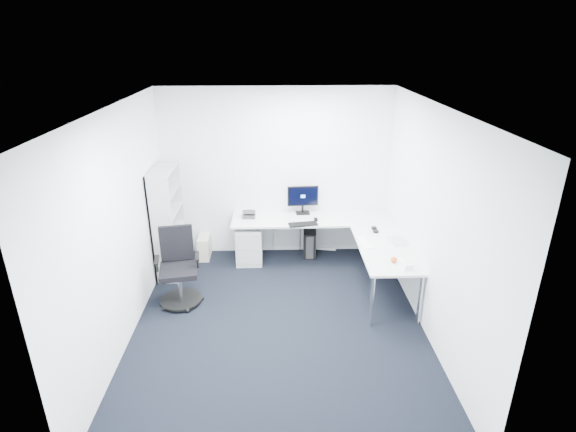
{
  "coord_description": "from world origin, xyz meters",
  "views": [
    {
      "loc": [
        -0.04,
        -4.75,
        3.42
      ],
      "look_at": [
        0.15,
        1.05,
        1.05
      ],
      "focal_mm": 28.0,
      "sensor_mm": 36.0,
      "label": 1
    }
  ],
  "objects_px": {
    "bookshelf": "(168,222)",
    "laptop": "(399,235)",
    "monitor": "(303,200)",
    "l_desk": "(313,248)",
    "task_chair": "(178,269)"
  },
  "relations": [
    {
      "from": "l_desk",
      "to": "task_chair",
      "type": "xyz_separation_m",
      "value": [
        -1.88,
        -0.86,
        0.16
      ]
    },
    {
      "from": "l_desk",
      "to": "laptop",
      "type": "height_order",
      "value": "laptop"
    },
    {
      "from": "monitor",
      "to": "laptop",
      "type": "xyz_separation_m",
      "value": [
        1.26,
        -1.1,
        -0.13
      ]
    },
    {
      "from": "l_desk",
      "to": "task_chair",
      "type": "distance_m",
      "value": 2.07
    },
    {
      "from": "laptop",
      "to": "monitor",
      "type": "bearing_deg",
      "value": 127.84
    },
    {
      "from": "task_chair",
      "to": "monitor",
      "type": "xyz_separation_m",
      "value": [
        1.74,
        1.4,
        0.44
      ]
    },
    {
      "from": "l_desk",
      "to": "monitor",
      "type": "relative_size",
      "value": 5.11
    },
    {
      "from": "monitor",
      "to": "laptop",
      "type": "distance_m",
      "value": 1.67
    },
    {
      "from": "l_desk",
      "to": "bookshelf",
      "type": "distance_m",
      "value": 2.22
    },
    {
      "from": "bookshelf",
      "to": "laptop",
      "type": "bearing_deg",
      "value": -10.51
    },
    {
      "from": "task_chair",
      "to": "laptop",
      "type": "height_order",
      "value": "task_chair"
    },
    {
      "from": "task_chair",
      "to": "laptop",
      "type": "xyz_separation_m",
      "value": [
        3.0,
        0.3,
        0.32
      ]
    },
    {
      "from": "monitor",
      "to": "bookshelf",
      "type": "bearing_deg",
      "value": -170.61
    },
    {
      "from": "task_chair",
      "to": "monitor",
      "type": "bearing_deg",
      "value": 29.01
    },
    {
      "from": "bookshelf",
      "to": "monitor",
      "type": "bearing_deg",
      "value": 13.32
    }
  ]
}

